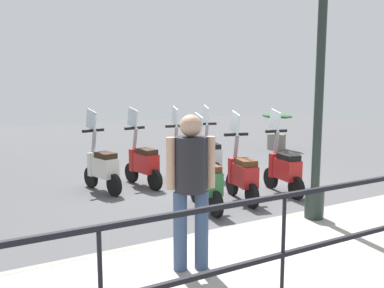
{
  "coord_description": "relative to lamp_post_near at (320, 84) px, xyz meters",
  "views": [
    {
      "loc": [
        -6.6,
        4.36,
        2.07
      ],
      "look_at": [
        0.2,
        0.5,
        0.9
      ],
      "focal_mm": 40.0,
      "sensor_mm": 36.0,
      "label": 1
    }
  ],
  "objects": [
    {
      "name": "lamp_post_near",
      "position": [
        0.0,
        0.0,
        0.0
      ],
      "size": [
        0.26,
        0.9,
        4.23
      ],
      "color": "#232D28",
      "rests_on": "promenade_walkway"
    },
    {
      "name": "promenade_walkway",
      "position": [
        -0.75,
        0.0,
        -1.95
      ],
      "size": [
        2.2,
        20.0,
        0.15
      ],
      "color": "#A39E93",
      "rests_on": "ground_plane"
    },
    {
      "name": "scooter_near_0",
      "position": [
        1.62,
        -0.87,
        -1.54
      ],
      "size": [
        1.23,
        0.45,
        1.54
      ],
      "rotation": [
        0.0,
        0.0,
        -0.13
      ],
      "color": "black",
      "rests_on": "ground_plane"
    },
    {
      "name": "pedestrian_distant",
      "position": [
        -0.58,
        2.32,
        -0.94
      ],
      "size": [
        0.41,
        0.47,
        1.59
      ],
      "rotation": [
        0.0,
        0.0,
        2.79
      ],
      "color": "#384C70",
      "rests_on": "promenade_walkway"
    },
    {
      "name": "potted_palm",
      "position": [
        5.67,
        -4.17,
        -1.58
      ],
      "size": [
        1.06,
        0.66,
        1.05
      ],
      "color": "slate",
      "rests_on": "ground_plane"
    },
    {
      "name": "scooter_far_0",
      "position": [
        3.41,
        -0.4,
        -1.54
      ],
      "size": [
        1.21,
        0.52,
        1.54
      ],
      "rotation": [
        0.0,
        0.0,
        -0.25
      ],
      "color": "black",
      "rests_on": "ground_plane"
    },
    {
      "name": "ground_plane",
      "position": [
        2.4,
        0.0,
        -2.02
      ],
      "size": [
        28.0,
        28.0,
        0.0
      ],
      "primitive_type": "plane",
      "color": "#4C4C4F"
    },
    {
      "name": "scooter_near_2",
      "position": [
        1.5,
        0.88,
        -1.54
      ],
      "size": [
        1.23,
        0.46,
        1.54
      ],
      "rotation": [
        0.0,
        0.0,
        -0.15
      ],
      "color": "black",
      "rests_on": "ground_plane"
    },
    {
      "name": "scooter_far_3",
      "position": [
        3.41,
        1.97,
        -1.54
      ],
      "size": [
        1.22,
        0.5,
        1.54
      ],
      "rotation": [
        0.0,
        0.0,
        0.23
      ],
      "color": "black",
      "rests_on": "ground_plane"
    },
    {
      "name": "scooter_far_1",
      "position": [
        3.33,
        0.37,
        -1.54
      ],
      "size": [
        1.23,
        0.47,
        1.54
      ],
      "rotation": [
        0.0,
        0.0,
        -0.17
      ],
      "color": "black",
      "rests_on": "ground_plane"
    },
    {
      "name": "scooter_far_2",
      "position": [
        3.42,
        1.15,
        -1.54
      ],
      "size": [
        1.22,
        0.47,
        1.54
      ],
      "rotation": [
        0.0,
        0.0,
        0.18
      ],
      "color": "black",
      "rests_on": "ground_plane"
    },
    {
      "name": "scooter_near_1",
      "position": [
        1.6,
        0.09,
        -1.54
      ],
      "size": [
        1.22,
        0.49,
        1.54
      ],
      "rotation": [
        0.0,
        0.0,
        -0.21
      ],
      "color": "black",
      "rests_on": "ground_plane"
    }
  ]
}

